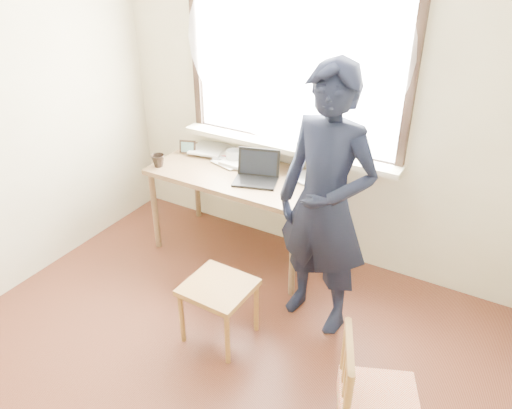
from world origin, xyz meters
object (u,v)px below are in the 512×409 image
Objects in this scene: desk at (238,181)px; mug_dark at (158,161)px; mug_white at (234,156)px; side_chair at (375,408)px; work_chair at (219,293)px; laptop at (257,173)px; person at (325,205)px.

desk is 0.67m from mug_dark.
mug_dark is (-0.48, -0.38, -0.00)m from mug_white.
side_chair is (1.60, -1.35, -0.23)m from desk.
mug_dark reaches higher than work_chair.
mug_dark is at bearing -141.72° from mug_white.
desk is 1.66× the size of side_chair.
mug_dark is at bearing -166.56° from laptop.
laptop is at bearing 137.06° from side_chair.
mug_white reaches higher than work_chair.
mug_dark is 0.13× the size of side_chair.
mug_white is at bearing 38.28° from mug_dark.
side_chair is at bearing -40.04° from desk.
desk is 10.56× the size of mug_white.
work_chair is at bearing -34.18° from mug_dark.
laptop is 0.21× the size of person.
person is at bearing 46.44° from work_chair.
mug_white is (-0.33, 0.19, -0.00)m from laptop.
mug_white is at bearing 150.32° from laptop.
laptop is (0.19, -0.03, 0.13)m from desk.
work_chair is at bearing -124.88° from person.
side_chair is 0.46× the size of person.
mug_white reaches higher than side_chair.
mug_dark is (-0.81, -0.19, -0.00)m from laptop.
desk is at bearing 114.28° from work_chair.
work_chair is (0.42, -0.94, -0.30)m from desk.
work_chair is 0.24× the size of person.
side_chair is (1.74, -1.50, -0.36)m from mug_white.
side_chair is 1.25m from person.
mug_dark is at bearing -159.72° from desk.
desk is 1.07m from work_chair.
person is (0.92, -0.42, 0.25)m from desk.
person reaches higher than work_chair.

